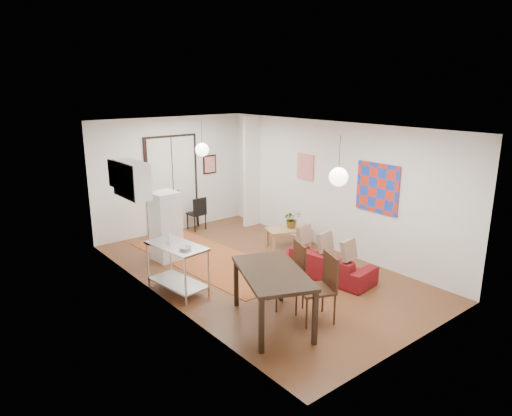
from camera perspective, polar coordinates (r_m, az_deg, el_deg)
floor at (r=9.36m, az=0.29°, el=-7.82°), size 7.00×7.00×0.00m
ceiling at (r=8.65m, az=0.32°, el=10.16°), size 4.20×7.00×0.02m
wall_back at (r=11.75m, az=-10.56°, el=4.09°), size 4.20×0.02×2.90m
wall_front at (r=6.68m, az=19.70°, el=-5.03°), size 4.20×0.02×2.90m
wall_left at (r=7.79m, az=-11.77°, el=-1.60°), size 0.02×7.00×2.90m
wall_right at (r=10.31m, az=9.40°, el=2.61°), size 0.02×7.00×2.90m
double_doors at (r=11.76m, az=-10.40°, el=2.86°), size 1.44×0.06×2.50m
stub_partition at (r=11.97m, az=-0.54°, el=4.54°), size 0.50×0.10×2.90m
wall_cabinet at (r=9.08m, az=-15.29°, el=3.48°), size 0.35×1.00×0.70m
painting_popart at (r=9.49m, az=14.96°, el=2.45°), size 0.05×1.00×1.00m
painting_abstract at (r=10.77m, az=6.21°, el=5.15°), size 0.05×0.50×0.60m
poster_back at (r=12.28m, az=-5.80°, el=5.44°), size 0.40×0.03×0.50m
print_left at (r=9.47m, az=-17.37°, el=4.10°), size 0.03×0.44×0.54m
pendant_back at (r=10.34m, az=-6.76°, el=7.26°), size 0.30×0.30×0.80m
pendant_front at (r=7.31m, az=10.28°, el=3.86°), size 0.30×0.30×0.80m
kilim_rug at (r=10.00m, az=-5.92°, el=-6.32°), size 1.86×4.22×0.01m
sofa at (r=9.09m, az=8.98°, el=-6.92°), size 0.96×1.91×0.53m
coffee_table at (r=10.60m, az=4.09°, el=-2.87°), size 1.12×0.87×0.44m
potted_plant at (r=10.58m, az=4.52°, el=-1.36°), size 0.48×0.45×0.43m
kitchen_counter at (r=8.36m, az=-9.82°, el=-6.63°), size 0.75×1.25×0.90m
bowl at (r=7.99m, az=-8.87°, el=-4.96°), size 0.26×0.26×0.05m
soap_bottle at (r=8.42m, az=-10.78°, el=-3.50°), size 0.10×0.10×0.19m
fridge at (r=9.88m, az=-11.23°, el=-2.26°), size 0.57×0.57×1.49m
dining_table at (r=7.11m, az=2.08°, el=-8.62°), size 1.47×1.83×0.89m
dining_chair_near at (r=7.85m, az=3.18°, el=-7.44°), size 0.68×0.82×1.10m
dining_chair_far at (r=7.39m, az=6.85°, el=-9.02°), size 0.68×0.82×1.10m
black_side_chair at (r=11.97m, az=-7.69°, el=-0.24°), size 0.41×0.41×0.87m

